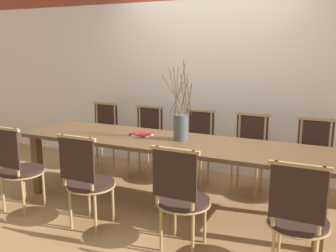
# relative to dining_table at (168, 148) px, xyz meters

# --- Properties ---
(ground_plane) EXTENTS (16.00, 16.00, 0.00)m
(ground_plane) POSITION_rel_dining_table_xyz_m (0.00, 0.00, -0.65)
(ground_plane) COLOR #9E7047
(wall_rear) EXTENTS (12.00, 0.06, 3.20)m
(wall_rear) POSITION_rel_dining_table_xyz_m (0.00, 1.32, 0.95)
(wall_rear) COLOR silver
(wall_rear) RESTS_ON ground_plane
(dining_table) EXTENTS (3.28, 0.84, 0.73)m
(dining_table) POSITION_rel_dining_table_xyz_m (0.00, 0.00, 0.00)
(dining_table) COLOR brown
(dining_table) RESTS_ON ground_plane
(chair_near_leftend) EXTENTS (0.46, 0.46, 0.92)m
(chair_near_leftend) POSITION_rel_dining_table_xyz_m (-1.34, -0.78, -0.16)
(chair_near_leftend) COLOR black
(chair_near_leftend) RESTS_ON ground_plane
(chair_near_left) EXTENTS (0.46, 0.46, 0.92)m
(chair_near_left) POSITION_rel_dining_table_xyz_m (-0.46, -0.78, -0.16)
(chair_near_left) COLOR black
(chair_near_left) RESTS_ON ground_plane
(chair_near_center) EXTENTS (0.46, 0.46, 0.92)m
(chair_near_center) POSITION_rel_dining_table_xyz_m (0.49, -0.78, -0.16)
(chair_near_center) COLOR black
(chair_near_center) RESTS_ON ground_plane
(chair_near_right) EXTENTS (0.46, 0.46, 0.92)m
(chair_near_right) POSITION_rel_dining_table_xyz_m (1.40, -0.78, -0.16)
(chair_near_right) COLOR black
(chair_near_right) RESTS_ON ground_plane
(chair_far_leftend) EXTENTS (0.46, 0.46, 0.92)m
(chair_far_leftend) POSITION_rel_dining_table_xyz_m (-1.40, 0.78, -0.16)
(chair_far_leftend) COLOR black
(chair_far_leftend) RESTS_ON ground_plane
(chair_far_left) EXTENTS (0.46, 0.46, 0.92)m
(chair_far_left) POSITION_rel_dining_table_xyz_m (-0.70, 0.78, -0.16)
(chair_far_left) COLOR black
(chair_far_left) RESTS_ON ground_plane
(chair_far_center) EXTENTS (0.46, 0.46, 0.92)m
(chair_far_center) POSITION_rel_dining_table_xyz_m (0.01, 0.78, -0.16)
(chair_far_center) COLOR black
(chair_far_center) RESTS_ON ground_plane
(chair_far_right) EXTENTS (0.46, 0.46, 0.92)m
(chair_far_right) POSITION_rel_dining_table_xyz_m (0.68, 0.78, -0.16)
(chair_far_right) COLOR black
(chair_far_right) RESTS_ON ground_plane
(chair_far_rightend) EXTENTS (0.46, 0.46, 0.92)m
(chair_far_rightend) POSITION_rel_dining_table_xyz_m (1.38, 0.78, -0.16)
(chair_far_rightend) COLOR black
(chair_far_rightend) RESTS_ON ground_plane
(vase_centerpiece) EXTENTS (0.30, 0.29, 0.83)m
(vase_centerpiece) POSITION_rel_dining_table_xyz_m (0.12, 0.06, 0.23)
(vase_centerpiece) COLOR #4C5156
(vase_centerpiece) RESTS_ON dining_table
(book_stack) EXTENTS (0.25, 0.22, 0.03)m
(book_stack) POSITION_rel_dining_table_xyz_m (-0.35, 0.07, 0.10)
(book_stack) COLOR beige
(book_stack) RESTS_ON dining_table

